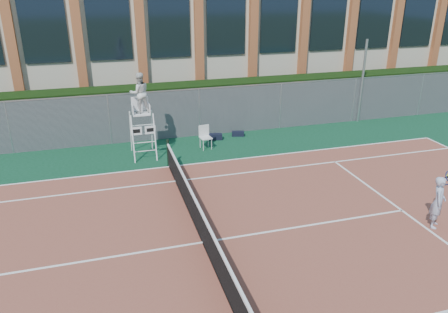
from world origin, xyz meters
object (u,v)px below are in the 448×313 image
object	(u,v)px
steel_pole	(362,82)
plastic_chair	(205,135)
umpire_chair	(140,95)
tennis_player	(438,202)

from	to	relation	value
steel_pole	plastic_chair	size ratio (longest dim) A/B	4.12
steel_pole	plastic_chair	xyz separation A→B (m)	(-8.46, -1.55, -1.46)
umpire_chair	plastic_chair	world-z (taller)	umpire_chair
umpire_chair	tennis_player	size ratio (longest dim) A/B	2.17
plastic_chair	tennis_player	distance (m)	9.52
umpire_chair	tennis_player	world-z (taller)	umpire_chair
steel_pole	umpire_chair	distance (m)	11.21
steel_pole	umpire_chair	xyz separation A→B (m)	(-11.08, -1.65, 0.47)
steel_pole	tennis_player	xyz separation A→B (m)	(-3.60, -9.74, -1.24)
steel_pole	plastic_chair	world-z (taller)	steel_pole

